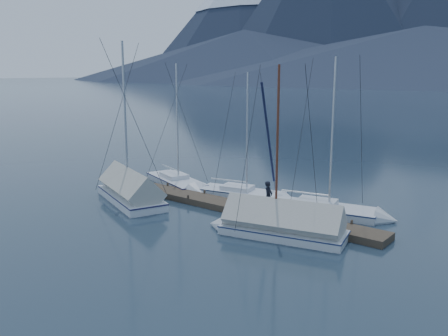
{
  "coord_description": "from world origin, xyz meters",
  "views": [
    {
      "loc": [
        15.43,
        -17.35,
        7.25
      ],
      "look_at": [
        0.0,
        2.0,
        2.2
      ],
      "focal_mm": 38.0,
      "sensor_mm": 36.0,
      "label": 1
    }
  ],
  "objects_px": {
    "sailboat_open_mid": "(253,196)",
    "sailboat_covered_far": "(127,192)",
    "person": "(268,196)",
    "sailboat_open_left": "(182,185)",
    "sailboat_open_right": "(338,213)",
    "sailboat_covered_near": "(273,226)"
  },
  "relations": [
    {
      "from": "sailboat_open_right",
      "to": "person",
      "type": "bearing_deg",
      "value": -135.23
    },
    {
      "from": "sailboat_open_left",
      "to": "sailboat_covered_far",
      "type": "height_order",
      "value": "sailboat_covered_far"
    },
    {
      "from": "sailboat_open_mid",
      "to": "person",
      "type": "distance_m",
      "value": 3.99
    },
    {
      "from": "person",
      "to": "sailboat_open_mid",
      "type": "bearing_deg",
      "value": 37.04
    },
    {
      "from": "sailboat_covered_far",
      "to": "person",
      "type": "relative_size",
      "value": 6.31
    },
    {
      "from": "sailboat_open_mid",
      "to": "sailboat_covered_far",
      "type": "height_order",
      "value": "sailboat_covered_far"
    },
    {
      "from": "sailboat_covered_far",
      "to": "person",
      "type": "bearing_deg",
      "value": 14.65
    },
    {
      "from": "sailboat_open_mid",
      "to": "sailboat_covered_near",
      "type": "bearing_deg",
      "value": -47.1
    },
    {
      "from": "sailboat_open_mid",
      "to": "sailboat_covered_near",
      "type": "height_order",
      "value": "sailboat_covered_near"
    },
    {
      "from": "sailboat_open_left",
      "to": "sailboat_covered_near",
      "type": "height_order",
      "value": "sailboat_open_left"
    },
    {
      "from": "sailboat_open_mid",
      "to": "sailboat_open_right",
      "type": "xyz_separation_m",
      "value": [
        5.38,
        -0.11,
        0.01
      ]
    },
    {
      "from": "sailboat_open_right",
      "to": "sailboat_covered_far",
      "type": "relative_size",
      "value": 0.9
    },
    {
      "from": "sailboat_covered_far",
      "to": "sailboat_open_left",
      "type": "bearing_deg",
      "value": 85.89
    },
    {
      "from": "sailboat_open_left",
      "to": "sailboat_covered_far",
      "type": "bearing_deg",
      "value": -94.11
    },
    {
      "from": "sailboat_open_right",
      "to": "sailboat_covered_far",
      "type": "height_order",
      "value": "sailboat_covered_far"
    },
    {
      "from": "sailboat_open_left",
      "to": "sailboat_covered_near",
      "type": "bearing_deg",
      "value": -23.13
    },
    {
      "from": "sailboat_open_left",
      "to": "sailboat_covered_far",
      "type": "relative_size",
      "value": 0.87
    },
    {
      "from": "sailboat_open_mid",
      "to": "person",
      "type": "bearing_deg",
      "value": -43.77
    },
    {
      "from": "sailboat_open_right",
      "to": "sailboat_covered_far",
      "type": "xyz_separation_m",
      "value": [
        -10.82,
        -4.72,
        0.32
      ]
    },
    {
      "from": "sailboat_covered_far",
      "to": "person",
      "type": "xyz_separation_m",
      "value": [
        8.23,
        2.15,
        0.64
      ]
    },
    {
      "from": "person",
      "to": "sailboat_covered_near",
      "type": "bearing_deg",
      "value": -151.3
    },
    {
      "from": "sailboat_open_left",
      "to": "person",
      "type": "bearing_deg",
      "value": -14.37
    }
  ]
}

